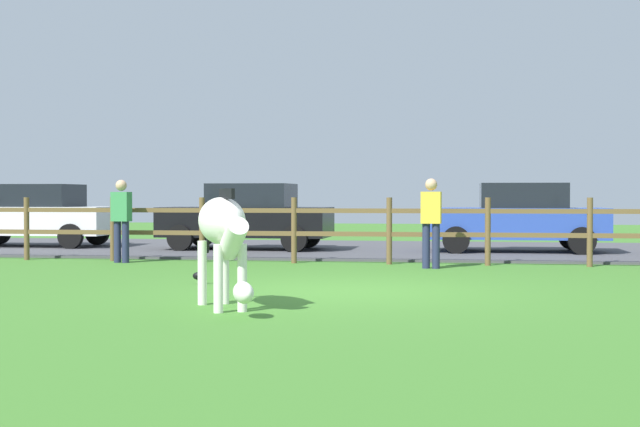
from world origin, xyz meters
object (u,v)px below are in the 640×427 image
Objects in this scene: parked_car_white at (35,215)px; visitor_right_of_tree at (431,219)px; zebra at (223,230)px; parked_car_blue at (517,217)px; crow_on_grass at (199,276)px; parked_car_black at (248,216)px; visitor_left_of_tree at (121,217)px.

parked_car_white is 11.16m from visitor_right_of_tree.
zebra is 11.48m from parked_car_blue.
parked_car_black reaches higher than crow_on_grass.
zebra is 1.06× the size of visitor_left_of_tree.
crow_on_grass is (-1.15, 2.85, -0.80)m from zebra.
visitor_right_of_tree reaches higher than parked_car_black.
parked_car_blue is 1.00× the size of parked_car_black.
visitor_right_of_tree reaches higher than crow_on_grass.
parked_car_black is 4.27m from visitor_left_of_tree.
zebra is at bearing -109.08° from visitor_right_of_tree.
visitor_left_of_tree and visitor_right_of_tree have the same top height.
zebra is 0.43× the size of parked_car_black.
parked_car_white is 1.00× the size of parked_car_black.
crow_on_grass is 0.13× the size of visitor_right_of_tree.
parked_car_blue is at bearing 57.15° from crow_on_grass.
crow_on_grass is 0.05× the size of parked_car_blue.
parked_car_black is at bearing -3.44° from parked_car_white.
visitor_left_of_tree reaches higher than parked_car_black.
parked_car_black is at bearing 135.65° from visitor_right_of_tree.
visitor_right_of_tree reaches higher than zebra.
visitor_left_of_tree reaches higher than parked_car_white.
zebra is 7.81m from visitor_left_of_tree.
visitor_right_of_tree is at bearing -44.35° from parked_car_black.
parked_car_white is 5.87m from visitor_left_of_tree.
crow_on_grass is at bearing -54.62° from visitor_left_of_tree.
crow_on_grass is 0.05× the size of parked_car_white.
parked_car_blue is 11.89m from parked_car_white.
crow_on_grass is 7.98m from parked_car_black.
parked_car_blue is at bearing 69.80° from zebra.
zebra is 6.67m from visitor_right_of_tree.
parked_car_blue is 8.86m from visitor_left_of_tree.
visitor_left_of_tree is (-1.59, -3.96, 0.06)m from parked_car_black.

